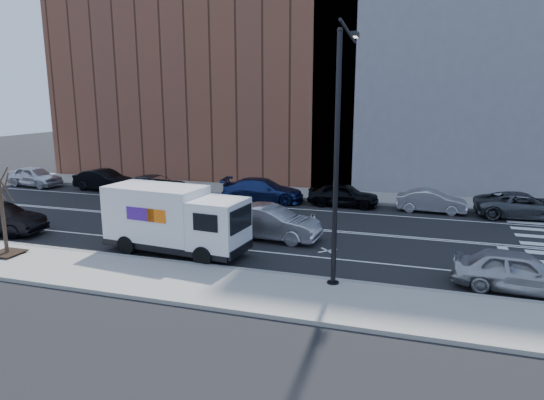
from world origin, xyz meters
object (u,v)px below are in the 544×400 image
Objects in this scene: far_parked_a at (35,176)px; near_parked_front at (518,271)px; driving_sedan at (269,223)px; far_parked_b at (104,180)px; fedex_van at (175,219)px.

near_parked_front is at bearing -102.72° from far_parked_a.
driving_sedan reaches higher than near_parked_front.
far_parked_b is 17.35m from driving_sedan.
far_parked_b is at bearing 71.83° from near_parked_front.
far_parked_b is (-12.05, 11.39, -0.78)m from fedex_van.
fedex_van is at bearing -126.42° from far_parked_b.
fedex_van is at bearing -114.65° from far_parked_a.
near_parked_front is at bearing 4.81° from fedex_van.
far_parked_a is at bearing 154.00° from fedex_van.
near_parked_front is at bearing -104.96° from driving_sedan.
fedex_van is 4.73m from driving_sedan.
far_parked_b is 28.26m from near_parked_front.
far_parked_a is at bearing 98.01° from far_parked_b.
fedex_van is 21.48m from far_parked_a.
far_parked_b is 0.94× the size of driving_sedan.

